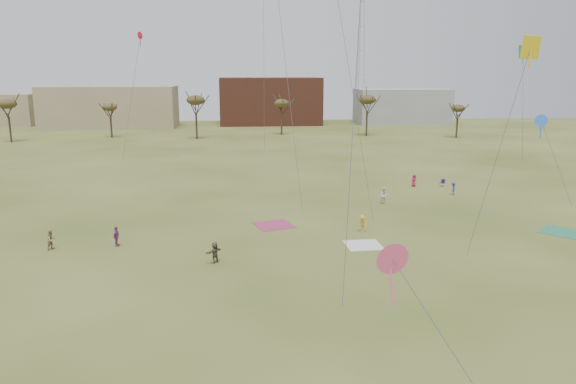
{
  "coord_description": "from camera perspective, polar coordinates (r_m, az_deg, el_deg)",
  "views": [
    {
      "loc": [
        -3.36,
        -25.23,
        13.87
      ],
      "look_at": [
        0.0,
        12.0,
        5.5
      ],
      "focal_mm": 34.01,
      "sensor_mm": 36.0,
      "label": 1
    }
  ],
  "objects": [
    {
      "name": "blanket_cream",
      "position": [
        44.8,
        7.89,
        -5.53
      ],
      "size": [
        2.94,
        2.94,
        0.03
      ],
      "primitive_type": "cube",
      "rotation": [
        0.0,
        0.0,
        0.04
      ],
      "color": "white",
      "rests_on": "ground"
    },
    {
      "name": "radio_tower",
      "position": [
        153.98,
        7.6,
        14.5
      ],
      "size": [
        1.51,
        1.72,
        41.0
      ],
      "color": "#9EA3A8",
      "rests_on": "ground"
    },
    {
      "name": "tree_line",
      "position": [
        104.57,
        -4.92,
        8.86
      ],
      "size": [
        117.44,
        49.32,
        8.91
      ],
      "color": "#3A2B1E",
      "rests_on": "ground"
    },
    {
      "name": "ground",
      "position": [
        28.99,
        2.22,
        -15.98
      ],
      "size": [
        260.0,
        260.0,
        0.0
      ],
      "primitive_type": "plane",
      "color": "#3A4A17",
      "rests_on": "ground"
    },
    {
      "name": "camp_chair_right",
      "position": [
        69.11,
        15.8,
        0.78
      ],
      "size": [
        0.74,
        0.73,
        0.87
      ],
      "rotation": [
        0.0,
        0.0,
        5.38
      ],
      "color": "#15193A",
      "rests_on": "ground"
    },
    {
      "name": "flyer_far_b",
      "position": [
        68.11,
        13.02,
        1.18
      ],
      "size": [
        0.85,
        0.72,
        1.48
      ],
      "primitive_type": "imported",
      "rotation": [
        0.0,
        0.0,
        0.42
      ],
      "color": "#A51C47",
      "rests_on": "ground"
    },
    {
      "name": "building_brick",
      "position": [
        145.68,
        -1.89,
        9.52
      ],
      "size": [
        26.0,
        16.0,
        12.0
      ],
      "primitive_type": "cube",
      "color": "brown",
      "rests_on": "ground"
    },
    {
      "name": "blanket_plum",
      "position": [
        49.99,
        -1.48,
        -3.49
      ],
      "size": [
        4.09,
        4.09,
        0.03
      ],
      "primitive_type": "cube",
      "rotation": [
        0.0,
        0.0,
        0.3
      ],
      "color": "#A3325B",
      "rests_on": "ground"
    },
    {
      "name": "building_tan",
      "position": [
        144.03,
        -18.04,
        8.48
      ],
      "size": [
        32.0,
        14.0,
        10.0
      ],
      "primitive_type": "cube",
      "color": "#937F60",
      "rests_on": "ground"
    },
    {
      "name": "spectator_fore_b",
      "position": [
        47.01,
        -23.5,
        -4.59
      ],
      "size": [
        0.94,
        0.99,
        1.61
      ],
      "primitive_type": "imported",
      "rotation": [
        0.0,
        0.0,
        1.0
      ],
      "color": "#917A5C",
      "rests_on": "ground"
    },
    {
      "name": "kites_aloft",
      "position": [
        54.91,
        -0.61,
        19.1
      ],
      "size": [
        69.72,
        71.07,
        27.73
      ],
      "color": "red",
      "rests_on": "ground"
    },
    {
      "name": "building_grey",
      "position": [
        149.94,
        11.8,
        8.78
      ],
      "size": [
        24.0,
        12.0,
        9.0
      ],
      "primitive_type": "cube",
      "color": "gray",
      "rests_on": "ground"
    },
    {
      "name": "spectator_fore_c",
      "position": [
        40.63,
        -7.66,
        -6.27
      ],
      "size": [
        1.37,
        1.37,
        1.59
      ],
      "primitive_type": "imported",
      "rotation": [
        0.0,
        0.0,
        3.93
      ],
      "color": "brown",
      "rests_on": "ground"
    },
    {
      "name": "blanket_olive",
      "position": [
        53.6,
        26.72,
        -3.76
      ],
      "size": [
        4.64,
        4.64,
        0.03
      ],
      "primitive_type": "cube",
      "rotation": [
        0.0,
        0.0,
        2.3
      ],
      "color": "#2C7B57",
      "rests_on": "ground"
    },
    {
      "name": "flyer_far_c",
      "position": [
        64.68,
        16.87,
        0.34
      ],
      "size": [
        0.87,
        1.06,
        1.44
      ],
      "primitive_type": "imported",
      "rotation": [
        0.0,
        0.0,
        4.29
      ],
      "color": "#222D9D",
      "rests_on": "ground"
    },
    {
      "name": "spectator_mid_e",
      "position": [
        58.54,
        10.01,
        -0.38
      ],
      "size": [
        0.93,
        0.75,
        1.78
      ],
      "primitive_type": "imported",
      "rotation": [
        0.0,
        0.0,
        6.19
      ],
      "color": "silver",
      "rests_on": "ground"
    },
    {
      "name": "spectator_mid_d",
      "position": [
        46.07,
        -17.51,
        -4.44
      ],
      "size": [
        0.57,
        1.02,
        1.64
      ],
      "primitive_type": "imported",
      "rotation": [
        0.0,
        0.0,
        1.39
      ],
      "color": "#8E3B8D",
      "rests_on": "ground"
    },
    {
      "name": "flyer_mid_b",
      "position": [
        48.21,
        7.78,
        -3.28
      ],
      "size": [
        1.08,
        1.09,
        1.51
      ],
      "primitive_type": "imported",
      "rotation": [
        0.0,
        0.0,
        5.49
      ],
      "color": "gold",
      "rests_on": "ground"
    }
  ]
}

